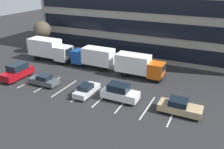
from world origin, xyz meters
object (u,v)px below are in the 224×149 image
(sedan_tan, at_px, (180,107))
(bare_tree, at_px, (42,30))
(suv_white, at_px, (120,92))
(sedan_silver, at_px, (86,90))
(box_truck_blue, at_px, (93,56))
(suv_maroon, at_px, (17,71))
(box_truck_orange, at_px, (139,65))
(box_truck_white, at_px, (50,49))
(sedan_charcoal, at_px, (44,80))

(sedan_tan, xyz_separation_m, bare_tree, (-27.34, 10.76, 3.52))
(suv_white, height_order, sedan_silver, suv_white)
(box_truck_blue, height_order, suv_maroon, box_truck_blue)
(box_truck_orange, distance_m, box_truck_white, 16.09)
(box_truck_white, distance_m, sedan_silver, 14.84)
(suv_white, height_order, sedan_charcoal, suv_white)
(box_truck_blue, distance_m, sedan_tan, 16.91)
(box_truck_orange, relative_size, sedan_tan, 1.55)
(box_truck_blue, bearing_deg, box_truck_white, -178.30)
(box_truck_orange, xyz_separation_m, box_truck_white, (-16.08, 0.27, 0.23))
(box_truck_blue, height_order, bare_tree, bare_tree)
(box_truck_white, distance_m, suv_white, 18.15)
(suv_maroon, bearing_deg, sedan_tan, 1.48)
(sedan_charcoal, xyz_separation_m, sedan_silver, (6.57, 0.05, -0.01))
(box_truck_blue, height_order, sedan_charcoal, box_truck_blue)
(box_truck_orange, height_order, box_truck_white, box_truck_white)
(box_truck_white, bearing_deg, sedan_tan, -18.02)
(box_truck_blue, height_order, sedan_tan, box_truck_blue)
(box_truck_blue, xyz_separation_m, sedan_charcoal, (-2.66, -8.52, -1.15))
(box_truck_blue, relative_size, sedan_charcoal, 1.74)
(sedan_tan, distance_m, sedan_silver, 11.07)
(bare_tree, bearing_deg, sedan_tan, -21.48)
(suv_white, bearing_deg, sedan_tan, 0.39)
(box_truck_orange, xyz_separation_m, sedan_charcoal, (-10.38, -8.01, -1.14))
(suv_maroon, distance_m, sedan_tan, 22.47)
(suv_maroon, bearing_deg, suv_white, 1.97)
(suv_white, bearing_deg, sedan_silver, -171.86)
(box_truck_white, xyz_separation_m, suv_maroon, (0.86, -8.17, -1.02))
(box_truck_orange, bearing_deg, box_truck_blue, 176.19)
(box_truck_orange, height_order, suv_white, box_truck_orange)
(box_truck_orange, bearing_deg, suv_white, -87.32)
(suv_white, distance_m, sedan_tan, 6.89)
(sedan_silver, bearing_deg, sedan_charcoal, -179.60)
(suv_white, height_order, sedan_tan, suv_white)
(box_truck_orange, bearing_deg, sedan_silver, -115.60)
(suv_maroon, distance_m, bare_tree, 12.77)
(box_truck_white, height_order, sedan_charcoal, box_truck_white)
(suv_maroon, relative_size, suv_white, 1.08)
(box_truck_blue, xyz_separation_m, suv_maroon, (-7.51, -8.41, -0.79))
(suv_maroon, bearing_deg, box_truck_blue, 48.26)
(box_truck_white, xyz_separation_m, suv_white, (16.43, -7.63, -1.10))
(sedan_tan, relative_size, bare_tree, 0.77)
(box_truck_blue, xyz_separation_m, sedan_tan, (14.95, -7.83, -1.06))
(box_truck_white, height_order, sedan_silver, box_truck_white)
(sedan_tan, bearing_deg, bare_tree, 158.52)
(sedan_tan, bearing_deg, box_truck_orange, 134.66)
(sedan_tan, relative_size, sedan_charcoal, 1.13)
(suv_maroon, distance_m, suv_white, 15.58)
(box_truck_white, relative_size, sedan_silver, 1.99)
(suv_maroon, bearing_deg, sedan_silver, -0.30)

